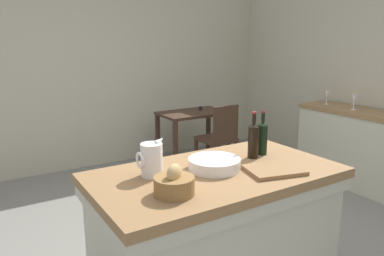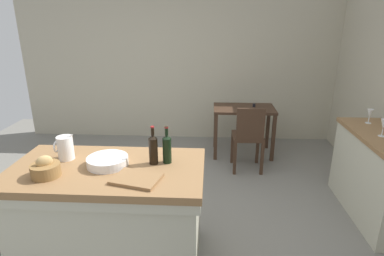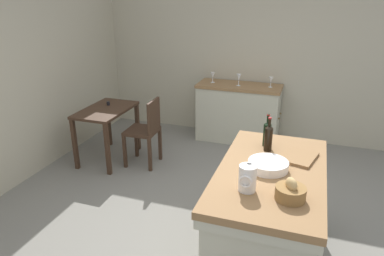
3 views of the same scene
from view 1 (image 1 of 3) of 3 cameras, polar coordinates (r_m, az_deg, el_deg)
ground_plane at (r=3.23m, az=2.61°, el=-17.79°), size 6.76×6.76×0.00m
wall_back at (r=5.13m, az=-14.11°, el=8.80°), size 5.32×0.12×2.60m
island_table at (r=2.48m, az=3.65°, el=-15.45°), size 1.55×0.85×0.88m
side_cabinet at (r=4.78m, az=23.46°, el=-2.60°), size 0.52×1.28×0.89m
writing_desk at (r=4.99m, az=0.19°, el=1.16°), size 0.90×0.56×0.79m
wooden_chair at (r=4.56m, az=4.21°, el=-1.52°), size 0.41×0.41×0.92m
pitcher at (r=2.20m, az=-6.26°, el=-4.82°), size 0.17×0.13×0.24m
wash_bowl at (r=2.33m, az=3.44°, el=-5.52°), size 0.33×0.33×0.07m
bread_basket at (r=1.95m, az=-2.76°, el=-8.59°), size 0.21×0.21×0.17m
cutting_board at (r=2.34m, az=12.53°, el=-6.32°), size 0.38×0.32×0.02m
wine_bottle_dark at (r=2.65m, az=10.76°, el=-1.36°), size 0.07×0.07×0.31m
wine_bottle_amber at (r=2.56m, az=9.41°, el=-1.74°), size 0.07×0.07×0.32m
wine_glass_left at (r=4.63m, az=23.68°, el=4.07°), size 0.07×0.07×0.18m
wine_glass_middle at (r=4.92m, az=20.06°, el=4.73°), size 0.07×0.07×0.16m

